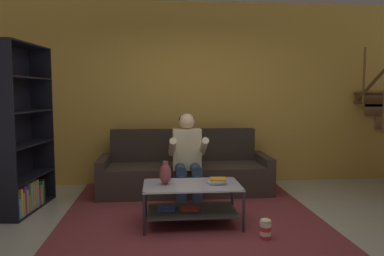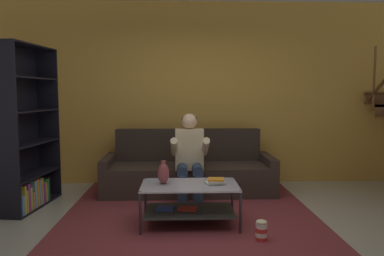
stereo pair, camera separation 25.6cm
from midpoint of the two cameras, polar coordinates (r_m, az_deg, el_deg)
ground at (r=3.91m, az=-0.23°, el=-16.60°), size 16.80×16.80×0.00m
back_partition at (r=6.08m, az=-2.32°, el=5.27°), size 8.40×0.12×2.90m
couch at (r=5.56m, az=-2.45°, el=-6.71°), size 2.46×0.85×0.91m
person_seated_center at (r=4.99m, az=-2.16°, el=-4.06°), size 0.50×0.58×1.18m
coffee_table at (r=4.20m, az=-1.92°, el=-10.61°), size 1.06×0.62×0.46m
area_rug at (r=4.84m, az=-2.07°, el=-12.16°), size 3.00×3.34×0.01m
vase at (r=4.15m, az=-5.86°, el=-6.91°), size 0.13×0.13×0.26m
book_stack at (r=4.16m, az=2.15°, el=-8.10°), size 0.23×0.18×0.07m
bookshelf at (r=5.14m, az=-26.10°, el=-2.69°), size 0.45×1.10×2.06m
popcorn_tub at (r=3.92m, az=9.24°, el=-14.95°), size 0.12×0.12×0.21m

